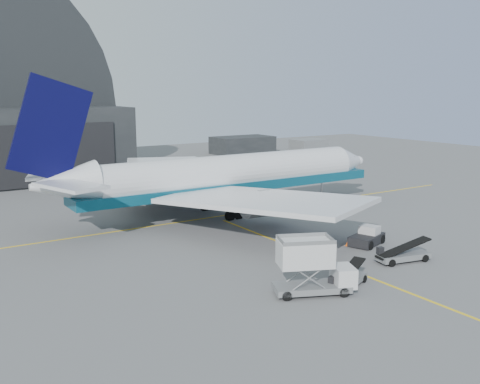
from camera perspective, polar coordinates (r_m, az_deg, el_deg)
ground at (r=48.09m, az=9.48°, el=-7.33°), size 200.00×200.00×0.00m
taxi_lines at (r=57.64m, az=0.97°, el=-4.10°), size 80.00×42.12×0.02m
distant_bldg_a at (r=127.01m, az=0.27°, el=4.14°), size 14.00×8.00×4.00m
distant_bldg_b at (r=133.95m, az=7.33°, el=4.40°), size 8.00×6.00×2.80m
airliner at (r=63.94m, az=-2.12°, el=1.64°), size 47.34×45.91×16.61m
catering_truck at (r=39.95m, az=7.64°, el=-7.96°), size 6.34×4.40×4.10m
pushback_tug at (r=53.83m, az=13.41°, el=-4.74°), size 4.45×3.39×1.83m
belt_loader_a at (r=42.31m, az=11.38°, el=-9.19°), size 4.64×3.03×1.76m
belt_loader_b at (r=49.36m, az=16.92°, el=-6.45°), size 5.29×2.62×1.98m
traffic_cone at (r=53.01m, az=11.39°, el=-5.39°), size 0.37×0.37×0.53m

